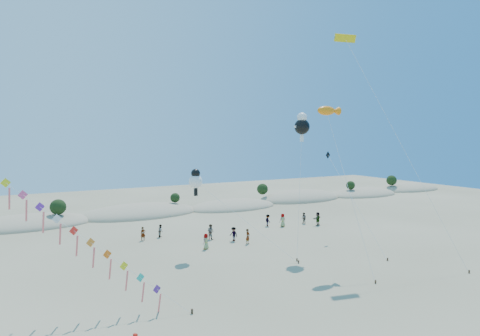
# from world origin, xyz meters

# --- Properties ---
(dune_ridge) EXTENTS (145.30, 11.49, 5.57)m
(dune_ridge) POSITION_xyz_m (1.06, 45.14, 0.11)
(dune_ridge) COLOR tan
(dune_ridge) RESTS_ON ground
(fish_kite) EXTENTS (2.64, 7.93, 15.37)m
(fish_kite) POSITION_xyz_m (10.62, 12.75, 14.85)
(fish_kite) COLOR #3F2D1E
(fish_kite) RESTS_ON ground
(cartoon_kite_low) EXTENTS (8.34, 8.50, 9.03)m
(cartoon_kite_low) POSITION_xyz_m (-0.34, 20.59, 7.86)
(cartoon_kite_low) COLOR #3F2D1E
(cartoon_kite_low) RESTS_ON ground
(cartoon_kite_high) EXTENTS (4.25, 4.53, 14.98)m
(cartoon_kite_high) POSITION_xyz_m (10.68, 17.11, 13.62)
(cartoon_kite_high) COLOR #3F2D1E
(cartoon_kite_high) RESTS_ON ground
(parafoil_kite) EXTENTS (6.97, 10.93, 22.82)m
(parafoil_kite) POSITION_xyz_m (13.44, 13.35, 21.95)
(parafoil_kite) COLOR #3F2D1E
(parafoil_kite) RESTS_ON ground
(dark_kite) EXTENTS (2.19, 11.29, 10.56)m
(dark_kite) POSITION_xyz_m (16.71, 17.02, 7.05)
(dark_kite) COLOR #3F2D1E
(dark_kite) RESTS_ON ground
(beachgoers) EXTENTS (24.91, 8.69, 1.86)m
(beachgoers) POSITION_xyz_m (9.77, 25.74, 0.87)
(beachgoers) COLOR slate
(beachgoers) RESTS_ON ground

